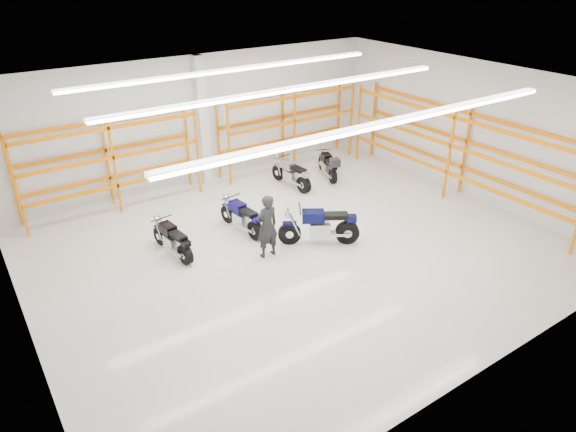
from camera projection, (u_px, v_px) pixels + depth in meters
ground at (298, 248)px, 14.55m from camera, size 14.00×14.00×0.00m
room_shell at (299, 137)px, 13.08m from camera, size 14.02×12.02×4.51m
motorcycle_main at (323, 227)px, 14.56m from camera, size 2.06×1.38×1.15m
motorcycle_back_a at (173, 241)px, 14.03m from camera, size 0.64×1.93×0.95m
motorcycle_back_b at (243, 218)px, 15.22m from camera, size 0.66×1.99×0.98m
motorcycle_back_c at (292, 175)px, 18.18m from camera, size 0.69×2.07×1.02m
motorcycle_back_d at (329, 166)px, 18.91m from camera, size 0.93×1.90×1.01m
standing_man at (267, 226)px, 13.80m from camera, size 0.67×0.45×1.82m
structural_column at (202, 122)px, 17.82m from camera, size 0.32×0.32×4.50m
pallet_racking_back_left at (110, 156)px, 16.08m from camera, size 5.67×0.87×3.00m
pallet_racking_back_right at (289, 121)px, 19.48m from camera, size 5.67×0.87×3.00m
pallet_racking_side at (458, 145)px, 16.97m from camera, size 0.87×9.07×3.00m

